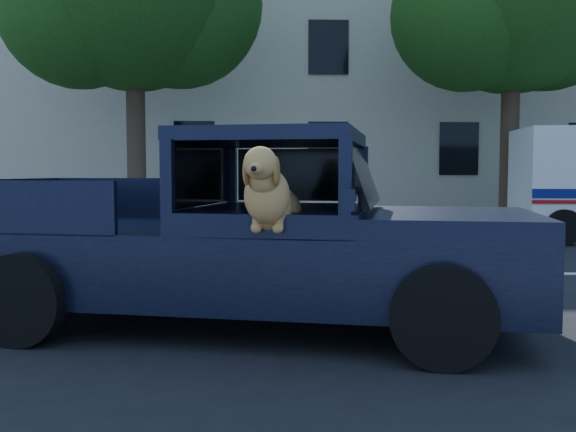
# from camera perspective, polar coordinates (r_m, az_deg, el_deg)

# --- Properties ---
(ground) EXTENTS (120.00, 120.00, 0.00)m
(ground) POSITION_cam_1_polar(r_m,az_deg,el_deg) (6.11, 8.50, -10.52)
(ground) COLOR black
(ground) RESTS_ON ground
(far_sidewalk) EXTENTS (60.00, 4.00, 0.15)m
(far_sidewalk) POSITION_cam_1_polar(r_m,az_deg,el_deg) (15.11, 1.60, -1.48)
(far_sidewalk) COLOR gray
(far_sidewalk) RESTS_ON ground
(lane_stripes) EXTENTS (21.60, 0.14, 0.01)m
(lane_stripes) POSITION_cam_1_polar(r_m,az_deg,el_deg) (9.85, 16.05, -5.02)
(lane_stripes) COLOR silver
(lane_stripes) RESTS_ON ground
(building_main) EXTENTS (26.00, 6.00, 9.00)m
(building_main) POSITION_cam_1_polar(r_m,az_deg,el_deg) (22.88, 7.82, 11.47)
(building_main) COLOR #C0B59E
(building_main) RESTS_ON ground
(pickup_truck) EXTENTS (5.67, 3.33, 1.91)m
(pickup_truck) POSITION_cam_1_polar(r_m,az_deg,el_deg) (6.31, -4.18, -4.05)
(pickup_truck) COLOR black
(pickup_truck) RESTS_ON ground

